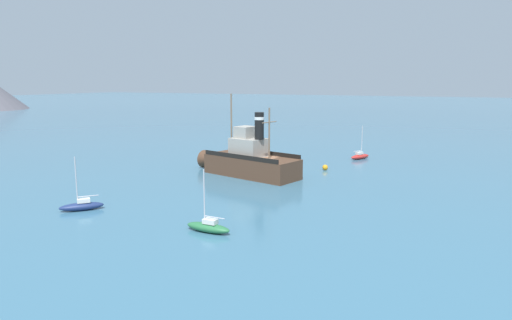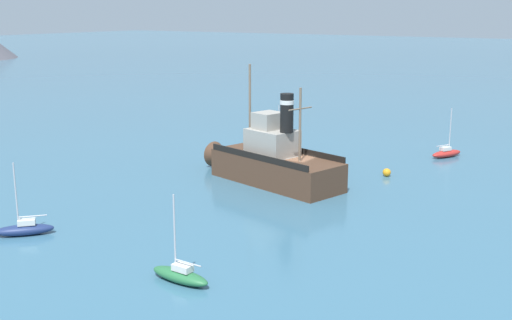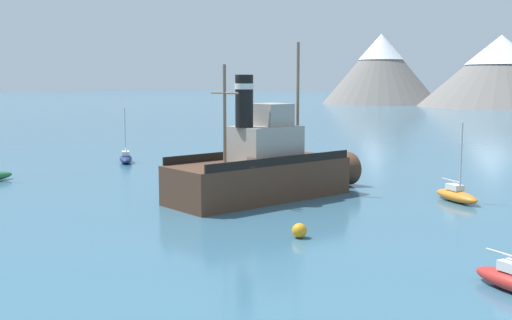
{
  "view_description": "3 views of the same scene",
  "coord_description": "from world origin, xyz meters",
  "px_view_note": "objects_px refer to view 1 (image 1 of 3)",
  "views": [
    {
      "loc": [
        -49.36,
        -22.03,
        11.52
      ],
      "look_at": [
        -3.33,
        -0.19,
        2.59
      ],
      "focal_mm": 32.0,
      "sensor_mm": 36.0,
      "label": 1
    },
    {
      "loc": [
        -45.58,
        -25.32,
        14.44
      ],
      "look_at": [
        -2.44,
        2.51,
        2.36
      ],
      "focal_mm": 45.0,
      "sensor_mm": 36.0,
      "label": 2
    },
    {
      "loc": [
        22.71,
        -30.78,
        7.59
      ],
      "look_at": [
        -0.8,
        2.03,
        2.43
      ],
      "focal_mm": 45.0,
      "sensor_mm": 36.0,
      "label": 3
    }
  ],
  "objects_px": {
    "sailboat_navy": "(82,206)",
    "sailboat_orange": "(244,156)",
    "sailboat_red": "(360,156)",
    "old_tugboat": "(248,161)",
    "mooring_buoy": "(325,167)",
    "sailboat_green": "(208,227)"
  },
  "relations": [
    {
      "from": "sailboat_navy",
      "to": "sailboat_orange",
      "type": "distance_m",
      "value": 30.44
    },
    {
      "from": "old_tugboat",
      "to": "mooring_buoy",
      "type": "height_order",
      "value": "old_tugboat"
    },
    {
      "from": "sailboat_green",
      "to": "mooring_buoy",
      "type": "distance_m",
      "value": 27.58
    },
    {
      "from": "sailboat_navy",
      "to": "sailboat_red",
      "type": "height_order",
      "value": "same"
    },
    {
      "from": "old_tugboat",
      "to": "sailboat_orange",
      "type": "xyz_separation_m",
      "value": [
        10.31,
        5.74,
        -1.4
      ]
    },
    {
      "from": "sailboat_green",
      "to": "sailboat_orange",
      "type": "height_order",
      "value": "same"
    },
    {
      "from": "sailboat_orange",
      "to": "mooring_buoy",
      "type": "distance_m",
      "value": 13.73
    },
    {
      "from": "sailboat_orange",
      "to": "mooring_buoy",
      "type": "relative_size",
      "value": 6.81
    },
    {
      "from": "old_tugboat",
      "to": "sailboat_navy",
      "type": "height_order",
      "value": "old_tugboat"
    },
    {
      "from": "sailboat_navy",
      "to": "sailboat_red",
      "type": "bearing_deg",
      "value": -23.54
    },
    {
      "from": "old_tugboat",
      "to": "mooring_buoy",
      "type": "relative_size",
      "value": 20.56
    },
    {
      "from": "old_tugboat",
      "to": "sailboat_orange",
      "type": "relative_size",
      "value": 3.02
    },
    {
      "from": "sailboat_navy",
      "to": "sailboat_red",
      "type": "xyz_separation_m",
      "value": [
        37.81,
        -16.47,
        0.0
      ]
    },
    {
      "from": "sailboat_navy",
      "to": "sailboat_red",
      "type": "distance_m",
      "value": 41.24
    },
    {
      "from": "sailboat_red",
      "to": "mooring_buoy",
      "type": "relative_size",
      "value": 6.81
    },
    {
      "from": "sailboat_orange",
      "to": "sailboat_red",
      "type": "distance_m",
      "value": 17.2
    },
    {
      "from": "sailboat_green",
      "to": "sailboat_red",
      "type": "height_order",
      "value": "same"
    },
    {
      "from": "sailboat_navy",
      "to": "old_tugboat",
      "type": "bearing_deg",
      "value": -18.35
    },
    {
      "from": "sailboat_green",
      "to": "sailboat_red",
      "type": "relative_size",
      "value": 1.0
    },
    {
      "from": "sailboat_green",
      "to": "sailboat_orange",
      "type": "distance_m",
      "value": 33.1
    },
    {
      "from": "sailboat_navy",
      "to": "mooring_buoy",
      "type": "xyz_separation_m",
      "value": [
        27.31,
        -14.31,
        -0.07
      ]
    },
    {
      "from": "old_tugboat",
      "to": "sailboat_red",
      "type": "height_order",
      "value": "old_tugboat"
    }
  ]
}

